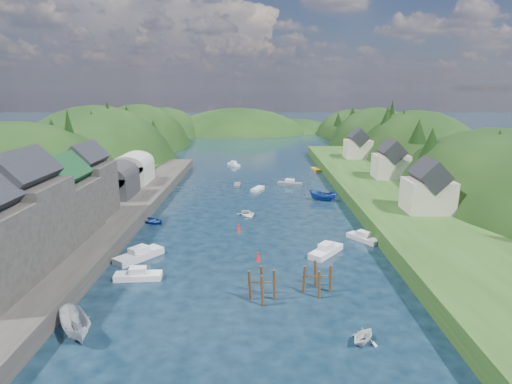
{
  "coord_description": "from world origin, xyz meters",
  "views": [
    {
      "loc": [
        0.39,
        -43.16,
        21.3
      ],
      "look_at": [
        0.0,
        28.0,
        4.0
      ],
      "focal_mm": 30.0,
      "sensor_mm": 36.0,
      "label": 1
    }
  ],
  "objects_px": {
    "channel_buoy_far": "(239,228)",
    "piling_cluster_near": "(262,287)",
    "piling_cluster_far": "(317,281)",
    "channel_buoy_near": "(258,257)"
  },
  "relations": [
    {
      "from": "piling_cluster_near",
      "to": "channel_buoy_far",
      "type": "xyz_separation_m",
      "value": [
        -3.42,
        21.81,
        -0.87
      ]
    },
    {
      "from": "channel_buoy_far",
      "to": "piling_cluster_near",
      "type": "bearing_deg",
      "value": -81.1
    },
    {
      "from": "piling_cluster_near",
      "to": "channel_buoy_far",
      "type": "bearing_deg",
      "value": 98.9
    },
    {
      "from": "channel_buoy_near",
      "to": "channel_buoy_far",
      "type": "xyz_separation_m",
      "value": [
        -2.97,
        11.45,
        0.0
      ]
    },
    {
      "from": "piling_cluster_near",
      "to": "piling_cluster_far",
      "type": "height_order",
      "value": "piling_cluster_near"
    },
    {
      "from": "piling_cluster_far",
      "to": "channel_buoy_near",
      "type": "xyz_separation_m",
      "value": [
        -6.35,
        8.56,
        -0.73
      ]
    },
    {
      "from": "piling_cluster_far",
      "to": "piling_cluster_near",
      "type": "bearing_deg",
      "value": -162.99
    },
    {
      "from": "piling_cluster_near",
      "to": "channel_buoy_far",
      "type": "height_order",
      "value": "piling_cluster_near"
    },
    {
      "from": "piling_cluster_far",
      "to": "channel_buoy_far",
      "type": "height_order",
      "value": "piling_cluster_far"
    },
    {
      "from": "piling_cluster_far",
      "to": "channel_buoy_near",
      "type": "height_order",
      "value": "piling_cluster_far"
    }
  ]
}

